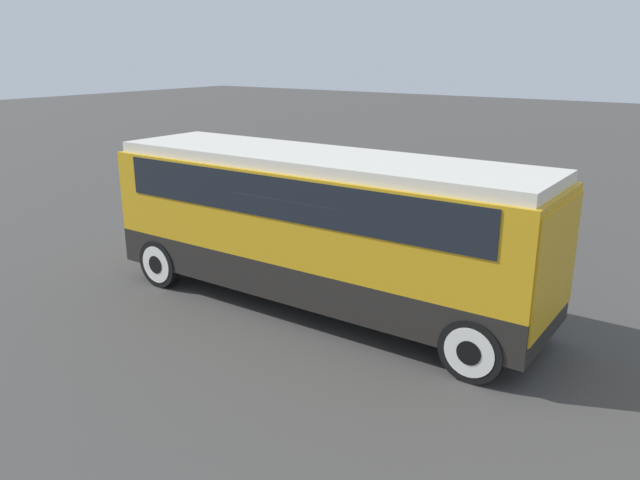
% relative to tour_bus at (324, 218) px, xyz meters
% --- Properties ---
extents(ground_plane, '(120.00, 120.00, 0.00)m').
position_rel_tour_bus_xyz_m(ground_plane, '(-0.10, 0.00, -1.91)').
color(ground_plane, '#423F3D').
extents(tour_bus, '(9.23, 2.54, 3.17)m').
position_rel_tour_bus_xyz_m(tour_bus, '(0.00, 0.00, 0.00)').
color(tour_bus, black).
rests_on(tour_bus, ground_plane).
extents(parked_car_near, '(4.03, 1.98, 1.31)m').
position_rel_tour_bus_xyz_m(parked_car_near, '(-3.63, 5.30, -1.24)').
color(parked_car_near, silver).
rests_on(parked_car_near, ground_plane).
extents(parked_car_mid, '(4.75, 1.80, 1.35)m').
position_rel_tour_bus_xyz_m(parked_car_mid, '(-0.97, 7.53, -1.22)').
color(parked_car_mid, navy).
rests_on(parked_car_mid, ground_plane).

